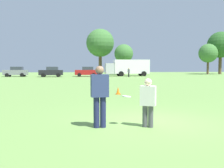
{
  "coord_description": "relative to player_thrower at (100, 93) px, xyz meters",
  "views": [
    {
      "loc": [
        -2.2,
        -8.14,
        1.79
      ],
      "look_at": [
        -1.13,
        0.85,
        1.18
      ],
      "focal_mm": 41.13,
      "sensor_mm": 36.0,
      "label": 1
    }
  ],
  "objects": [
    {
      "name": "player_thrower",
      "position": [
        0.0,
        0.0,
        0.0
      ],
      "size": [
        0.53,
        0.33,
        1.82
      ],
      "color": "#1E234C",
      "rests_on": "ground"
    },
    {
      "name": "tree_east_birch",
      "position": [
        33.36,
        52.06,
        6.11
      ],
      "size": [
        6.39,
        6.39,
        10.38
      ],
      "color": "brown",
      "rests_on": "ground"
    },
    {
      "name": "box_truck",
      "position": [
        8.53,
        41.9,
        0.73
      ],
      "size": [
        8.54,
        3.12,
        3.18
      ],
      "color": "white",
      "rests_on": "ground"
    },
    {
      "name": "bystander_sideline_watcher",
      "position": [
        7.79,
        37.12,
        -0.12
      ],
      "size": [
        0.35,
        0.49,
        1.6
      ],
      "color": "black",
      "rests_on": "ground"
    },
    {
      "name": "tree_west_maple",
      "position": [
        9.06,
        50.27,
        3.74
      ],
      "size": [
        4.26,
        4.26,
        6.93
      ],
      "color": "brown",
      "rests_on": "ground"
    },
    {
      "name": "parked_car_center",
      "position": [
        -12.4,
        41.14,
        -0.1
      ],
      "size": [
        4.23,
        2.28,
        1.82
      ],
      "color": "slate",
      "rests_on": "ground"
    },
    {
      "name": "traffic_cone",
      "position": [
        1.85,
        9.05,
        -0.8
      ],
      "size": [
        0.32,
        0.32,
        0.48
      ],
      "color": "#D8590C",
      "rests_on": "ground"
    },
    {
      "name": "tree_west_oak",
      "position": [
        4.05,
        54.86,
        6.5
      ],
      "size": [
        6.73,
        6.73,
        10.94
      ],
      "color": "brown",
      "rests_on": "ground"
    },
    {
      "name": "tree_center_elm",
      "position": [
        29.66,
        51.01,
        4.01
      ],
      "size": [
        4.51,
        4.51,
        7.32
      ],
      "color": "brown",
      "rests_on": "ground"
    },
    {
      "name": "parked_car_near_right",
      "position": [
        0.44,
        40.21,
        -0.1
      ],
      "size": [
        4.23,
        2.28,
        1.82
      ],
      "color": "maroon",
      "rests_on": "ground"
    },
    {
      "name": "parked_car_mid_right",
      "position": [
        -5.87,
        39.5,
        -0.1
      ],
      "size": [
        4.23,
        2.28,
        1.82
      ],
      "color": "black",
      "rests_on": "ground"
    },
    {
      "name": "player_defender",
      "position": [
        1.42,
        -0.12,
        -0.22
      ],
      "size": [
        0.52,
        0.43,
        1.45
      ],
      "color": "#4C4C51",
      "rests_on": "ground"
    },
    {
      "name": "frisbee",
      "position": [
        0.83,
        0.15,
        -0.13
      ],
      "size": [
        0.27,
        0.27,
        0.06
      ],
      "color": "white"
    },
    {
      "name": "ground_plane",
      "position": [
        1.67,
        0.68,
        -1.03
      ],
      "size": [
        156.68,
        156.68,
        0.0
      ],
      "primitive_type": "plane",
      "color": "#6B9347"
    }
  ]
}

